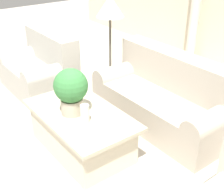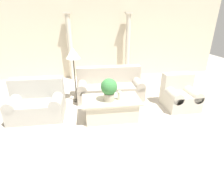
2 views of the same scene
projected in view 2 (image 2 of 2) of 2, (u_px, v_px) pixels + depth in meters
name	position (u px, v px, depth m)	size (l,w,h in m)	color
ground_plane	(105.00, 108.00, 4.74)	(16.00, 16.00, 0.00)	#BCB2A3
wall_back	(96.00, 36.00, 6.80)	(10.00, 0.06, 3.20)	beige
sofa_long	(110.00, 86.00, 5.28)	(1.94, 0.85, 0.91)	#ADA393
loveseat	(37.00, 102.00, 4.26)	(1.25, 0.85, 0.91)	#ACA99F
coffee_table	(111.00, 108.00, 4.21)	(1.36, 0.80, 0.50)	beige
potted_plant	(109.00, 88.00, 3.92)	(0.38, 0.38, 0.52)	#B2A893
pillar_candle	(120.00, 96.00, 4.04)	(0.10, 0.10, 0.20)	silver
floor_lamp	(73.00, 56.00, 4.63)	(0.39, 0.39, 1.53)	#4C473D
column_left	(70.00, 47.00, 6.55)	(0.25, 0.25, 2.45)	beige
column_right	(128.00, 46.00, 6.84)	(0.25, 0.25, 2.45)	beige
armchair	(180.00, 94.00, 4.73)	(0.82, 0.85, 0.88)	beige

